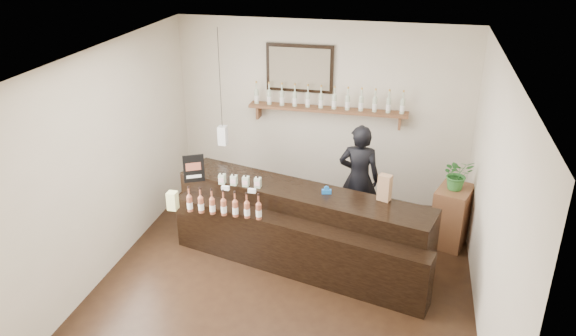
# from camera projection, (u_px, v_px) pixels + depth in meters

# --- Properties ---
(ground) EXTENTS (5.00, 5.00, 0.00)m
(ground) POSITION_uv_depth(u_px,v_px,m) (285.00, 283.00, 6.94)
(ground) COLOR black
(ground) RESTS_ON ground
(room_shell) EXTENTS (5.00, 5.00, 5.00)m
(room_shell) POSITION_uv_depth(u_px,v_px,m) (285.00, 156.00, 6.24)
(room_shell) COLOR beige
(room_shell) RESTS_ON ground
(back_wall_decor) EXTENTS (2.66, 0.96, 1.69)m
(back_wall_decor) POSITION_uv_depth(u_px,v_px,m) (311.00, 92.00, 8.36)
(back_wall_decor) COLOR brown
(back_wall_decor) RESTS_ON ground
(counter) EXTENTS (3.46, 1.76, 1.12)m
(counter) POSITION_uv_depth(u_px,v_px,m) (299.00, 229.00, 7.25)
(counter) COLOR black
(counter) RESTS_ON ground
(promo_sign) EXTENTS (0.25, 0.15, 0.38)m
(promo_sign) POSITION_uv_depth(u_px,v_px,m) (194.00, 169.00, 7.30)
(promo_sign) COLOR black
(promo_sign) RESTS_ON counter
(paper_bag) EXTENTS (0.18, 0.16, 0.33)m
(paper_bag) POSITION_uv_depth(u_px,v_px,m) (385.00, 188.00, 6.84)
(paper_bag) COLOR #9A6C4A
(paper_bag) RESTS_ON counter
(tape_dispenser) EXTENTS (0.13, 0.07, 0.10)m
(tape_dispenser) POSITION_uv_depth(u_px,v_px,m) (327.00, 191.00, 7.05)
(tape_dispenser) COLOR #1860AE
(tape_dispenser) RESTS_ON counter
(side_cabinet) EXTENTS (0.57, 0.67, 0.83)m
(side_cabinet) POSITION_uv_depth(u_px,v_px,m) (452.00, 216.00, 7.64)
(side_cabinet) COLOR brown
(side_cabinet) RESTS_ON ground
(potted_plant) EXTENTS (0.48, 0.44, 0.43)m
(potted_plant) POSITION_uv_depth(u_px,v_px,m) (457.00, 174.00, 7.38)
(potted_plant) COLOR #2F712D
(potted_plant) RESTS_ON side_cabinet
(shopkeeper) EXTENTS (0.66, 0.45, 1.79)m
(shopkeeper) POSITION_uv_depth(u_px,v_px,m) (359.00, 172.00, 7.81)
(shopkeeper) COLOR black
(shopkeeper) RESTS_ON ground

